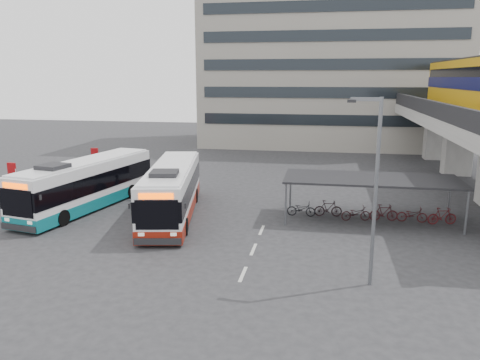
% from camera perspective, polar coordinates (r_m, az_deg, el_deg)
% --- Properties ---
extents(ground, '(120.00, 120.00, 0.00)m').
position_cam_1_polar(ground, '(26.36, -2.77, -5.82)').
color(ground, '#28282B').
rests_on(ground, ground).
extents(viaduct, '(8.00, 32.00, 9.68)m').
position_cam_1_polar(viaduct, '(39.54, 27.15, 8.16)').
color(viaduct, gray).
rests_on(viaduct, ground).
extents(bike_shelter, '(10.00, 4.00, 2.54)m').
position_cam_1_polar(bike_shelter, '(28.35, 15.55, -1.93)').
color(bike_shelter, '#595B60').
rests_on(bike_shelter, ground).
extents(office_block, '(30.00, 15.00, 25.00)m').
position_cam_1_polar(office_block, '(60.53, 10.96, 16.24)').
color(office_block, gray).
rests_on(office_block, ground).
extents(road_markings, '(0.15, 7.60, 0.01)m').
position_cam_1_polar(road_markings, '(23.14, 1.65, -8.45)').
color(road_markings, beige).
rests_on(road_markings, ground).
extents(bus_main, '(4.53, 11.54, 3.33)m').
position_cam_1_polar(bus_main, '(28.44, -8.28, -1.34)').
color(bus_main, white).
rests_on(bus_main, ground).
extents(bus_teal, '(4.50, 11.54, 3.34)m').
position_cam_1_polar(bus_teal, '(31.43, -18.18, -0.51)').
color(bus_teal, white).
rests_on(bus_teal, ground).
extents(pedestrian, '(0.55, 0.69, 1.66)m').
position_cam_1_polar(pedestrian, '(32.64, -11.49, -0.97)').
color(pedestrian, black).
rests_on(pedestrian, ground).
extents(lamp_post, '(1.33, 0.24, 7.53)m').
position_cam_1_polar(lamp_post, '(18.84, 15.99, -0.18)').
color(lamp_post, '#595B60').
rests_on(lamp_post, ground).
extents(sign_totem_mid, '(0.60, 0.24, 2.79)m').
position_cam_1_polar(sign_totem_mid, '(34.23, -25.92, -0.33)').
color(sign_totem_mid, '#95090C').
rests_on(sign_totem_mid, ground).
extents(sign_totem_north, '(0.59, 0.23, 2.73)m').
position_cam_1_polar(sign_totem_north, '(39.25, -17.22, 1.83)').
color(sign_totem_north, '#95090C').
rests_on(sign_totem_north, ground).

